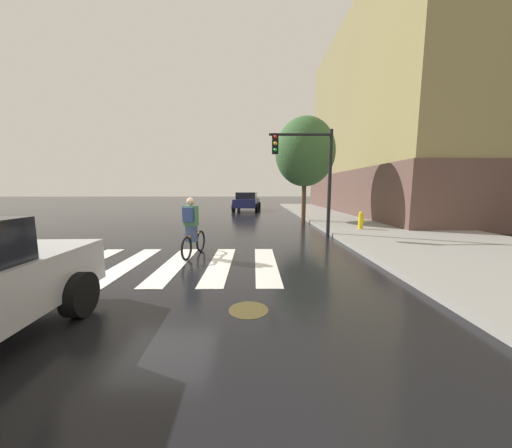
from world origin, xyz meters
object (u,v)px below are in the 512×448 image
object	(u,v)px
fire_hydrant	(361,220)
street_tree_near	(305,152)
sedan_mid	(247,201)
manhole_cover	(248,310)
cyclist	(192,228)
traffic_light_near	(309,165)

from	to	relation	value
fire_hydrant	street_tree_near	distance (m)	5.12
street_tree_near	sedan_mid	bearing A→B (deg)	111.32
street_tree_near	manhole_cover	bearing A→B (deg)	-104.87
fire_hydrant	sedan_mid	bearing A→B (deg)	114.05
sedan_mid	cyclist	xyz separation A→B (m)	(-1.15, -16.38, 0.01)
traffic_light_near	street_tree_near	size ratio (longest dim) A/B	0.72
sedan_mid	fire_hydrant	bearing A→B (deg)	-65.95
sedan_mid	cyclist	world-z (taller)	cyclist
manhole_cover	sedan_mid	world-z (taller)	sedan_mid
cyclist	fire_hydrant	bearing A→B (deg)	33.46
sedan_mid	manhole_cover	bearing A→B (deg)	-88.52
manhole_cover	street_tree_near	size ratio (longest dim) A/B	0.11
street_tree_near	traffic_light_near	bearing A→B (deg)	-98.50
sedan_mid	traffic_light_near	bearing A→B (deg)	-78.23
sedan_mid	traffic_light_near	distance (m)	13.68
cyclist	street_tree_near	world-z (taller)	street_tree_near
cyclist	street_tree_near	bearing A→B (deg)	58.95
sedan_mid	street_tree_near	xyz separation A→B (m)	(3.43, -8.77, 3.10)
sedan_mid	street_tree_near	world-z (taller)	street_tree_near
fire_hydrant	manhole_cover	bearing A→B (deg)	-122.33
sedan_mid	street_tree_near	distance (m)	9.92
manhole_cover	traffic_light_near	bearing A→B (deg)	70.96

